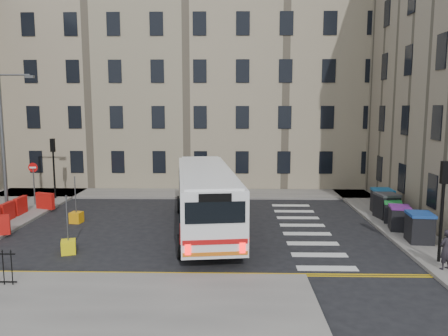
{
  "coord_description": "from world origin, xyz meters",
  "views": [
    {
      "loc": [
        0.28,
        -22.69,
        6.35
      ],
      "look_at": [
        -0.26,
        1.32,
        3.0
      ],
      "focal_mm": 35.0,
      "sensor_mm": 36.0,
      "label": 1
    }
  ],
  "objects_px": {
    "wheelie_bin_c": "(393,212)",
    "wheelie_bin_d": "(387,206)",
    "wheelie_bin_b": "(399,218)",
    "pedestrian": "(446,249)",
    "wheelie_bin_e": "(382,201)",
    "streetlamp": "(3,143)",
    "bollard_yellow": "(76,217)",
    "wheelie_bin_a": "(420,227)",
    "bus": "(206,196)",
    "bollard_chevron": "(69,247)"
  },
  "relations": [
    {
      "from": "wheelie_bin_c",
      "to": "wheelie_bin_d",
      "type": "height_order",
      "value": "wheelie_bin_d"
    },
    {
      "from": "wheelie_bin_c",
      "to": "wheelie_bin_d",
      "type": "relative_size",
      "value": 0.89
    },
    {
      "from": "wheelie_bin_b",
      "to": "pedestrian",
      "type": "distance_m",
      "value": 5.47
    },
    {
      "from": "wheelie_bin_c",
      "to": "pedestrian",
      "type": "bearing_deg",
      "value": -77.25
    },
    {
      "from": "wheelie_bin_d",
      "to": "wheelie_bin_e",
      "type": "relative_size",
      "value": 1.0
    },
    {
      "from": "streetlamp",
      "to": "wheelie_bin_d",
      "type": "relative_size",
      "value": 5.74
    },
    {
      "from": "wheelie_bin_e",
      "to": "bollard_yellow",
      "type": "height_order",
      "value": "wheelie_bin_e"
    },
    {
      "from": "wheelie_bin_c",
      "to": "bollard_yellow",
      "type": "height_order",
      "value": "wheelie_bin_c"
    },
    {
      "from": "wheelie_bin_c",
      "to": "wheelie_bin_a",
      "type": "bearing_deg",
      "value": -73.67
    },
    {
      "from": "streetlamp",
      "to": "wheelie_bin_e",
      "type": "relative_size",
      "value": 5.73
    },
    {
      "from": "bus",
      "to": "wheelie_bin_a",
      "type": "bearing_deg",
      "value": -19.5
    },
    {
      "from": "bollard_yellow",
      "to": "bollard_chevron",
      "type": "xyz_separation_m",
      "value": [
        1.49,
        -5.1,
        0.0
      ]
    },
    {
      "from": "bus",
      "to": "wheelie_bin_e",
      "type": "height_order",
      "value": "bus"
    },
    {
      "from": "wheelie_bin_e",
      "to": "wheelie_bin_b",
      "type": "bearing_deg",
      "value": -94.05
    },
    {
      "from": "wheelie_bin_a",
      "to": "bollard_chevron",
      "type": "distance_m",
      "value": 15.91
    },
    {
      "from": "pedestrian",
      "to": "bollard_chevron",
      "type": "relative_size",
      "value": 2.63
    },
    {
      "from": "wheelie_bin_a",
      "to": "wheelie_bin_e",
      "type": "relative_size",
      "value": 0.97
    },
    {
      "from": "bus",
      "to": "wheelie_bin_d",
      "type": "xyz_separation_m",
      "value": [
        10.07,
        2.29,
        -0.97
      ]
    },
    {
      "from": "pedestrian",
      "to": "wheelie_bin_c",
      "type": "bearing_deg",
      "value": -121.95
    },
    {
      "from": "bus",
      "to": "wheelie_bin_e",
      "type": "xyz_separation_m",
      "value": [
        10.22,
        3.49,
        -0.96
      ]
    },
    {
      "from": "pedestrian",
      "to": "wheelie_bin_d",
      "type": "bearing_deg",
      "value": -121.49
    },
    {
      "from": "bus",
      "to": "wheelie_bin_d",
      "type": "height_order",
      "value": "bus"
    },
    {
      "from": "wheelie_bin_b",
      "to": "pedestrian",
      "type": "height_order",
      "value": "pedestrian"
    },
    {
      "from": "streetlamp",
      "to": "wheelie_bin_a",
      "type": "bearing_deg",
      "value": -12.61
    },
    {
      "from": "wheelie_bin_e",
      "to": "bus",
      "type": "bearing_deg",
      "value": -159.75
    },
    {
      "from": "bus",
      "to": "bollard_yellow",
      "type": "bearing_deg",
      "value": 162.0
    },
    {
      "from": "wheelie_bin_b",
      "to": "wheelie_bin_d",
      "type": "bearing_deg",
      "value": 96.4
    },
    {
      "from": "wheelie_bin_d",
      "to": "bollard_yellow",
      "type": "relative_size",
      "value": 2.36
    },
    {
      "from": "wheelie_bin_b",
      "to": "bollard_chevron",
      "type": "xyz_separation_m",
      "value": [
        -15.65,
        -3.56,
        -0.48
      ]
    },
    {
      "from": "bus",
      "to": "pedestrian",
      "type": "xyz_separation_m",
      "value": [
        9.59,
        -5.63,
        -0.89
      ]
    },
    {
      "from": "bus",
      "to": "wheelie_bin_d",
      "type": "relative_size",
      "value": 8.39
    },
    {
      "from": "wheelie_bin_b",
      "to": "bollard_chevron",
      "type": "distance_m",
      "value": 16.06
    },
    {
      "from": "streetlamp",
      "to": "pedestrian",
      "type": "relative_size",
      "value": 5.16
    },
    {
      "from": "wheelie_bin_a",
      "to": "wheelie_bin_e",
      "type": "distance_m",
      "value": 5.67
    },
    {
      "from": "wheelie_bin_b",
      "to": "wheelie_bin_e",
      "type": "bearing_deg",
      "value": 95.6
    },
    {
      "from": "streetlamp",
      "to": "bollard_chevron",
      "type": "height_order",
      "value": "streetlamp"
    },
    {
      "from": "wheelie_bin_a",
      "to": "wheelie_bin_e",
      "type": "height_order",
      "value": "wheelie_bin_e"
    },
    {
      "from": "pedestrian",
      "to": "bollard_chevron",
      "type": "distance_m",
      "value": 15.5
    },
    {
      "from": "wheelie_bin_e",
      "to": "bollard_chevron",
      "type": "relative_size",
      "value": 2.37
    },
    {
      "from": "bollard_yellow",
      "to": "pedestrian",
      "type": "bearing_deg",
      "value": -22.56
    },
    {
      "from": "wheelie_bin_d",
      "to": "pedestrian",
      "type": "relative_size",
      "value": 0.9
    },
    {
      "from": "bollard_yellow",
      "to": "wheelie_bin_c",
      "type": "bearing_deg",
      "value": -0.1
    },
    {
      "from": "streetlamp",
      "to": "bollard_yellow",
      "type": "distance_m",
      "value": 6.25
    },
    {
      "from": "bus",
      "to": "pedestrian",
      "type": "height_order",
      "value": "bus"
    },
    {
      "from": "bollard_chevron",
      "to": "bollard_yellow",
      "type": "bearing_deg",
      "value": 106.28
    },
    {
      "from": "wheelie_bin_c",
      "to": "bollard_chevron",
      "type": "height_order",
      "value": "wheelie_bin_c"
    },
    {
      "from": "pedestrian",
      "to": "bollard_yellow",
      "type": "xyz_separation_m",
      "value": [
        -16.86,
        7.0,
        -0.64
      ]
    },
    {
      "from": "bus",
      "to": "wheelie_bin_d",
      "type": "distance_m",
      "value": 10.38
    },
    {
      "from": "pedestrian",
      "to": "bollard_yellow",
      "type": "distance_m",
      "value": 18.26
    },
    {
      "from": "wheelie_bin_a",
      "to": "wheelie_bin_c",
      "type": "distance_m",
      "value": 3.52
    }
  ]
}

